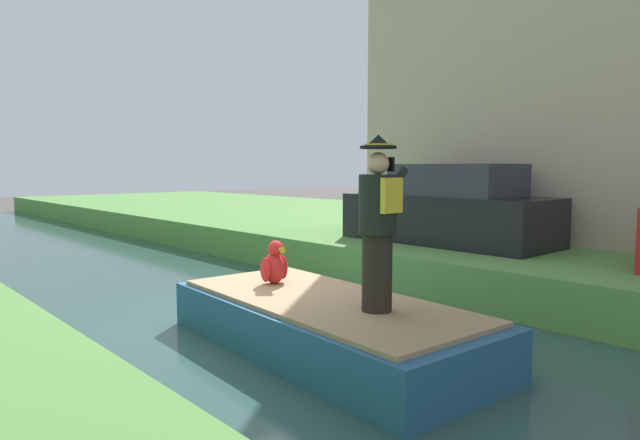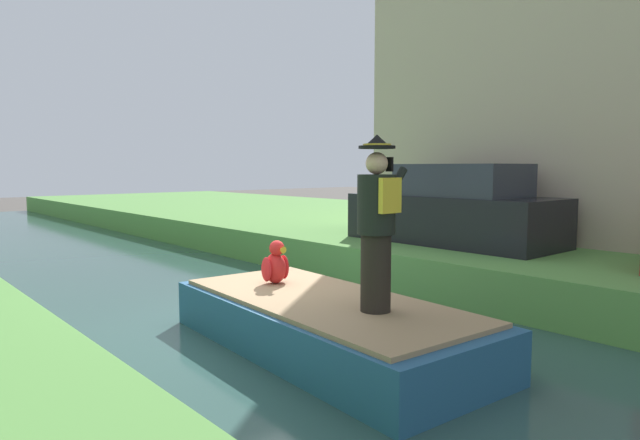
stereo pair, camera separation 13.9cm
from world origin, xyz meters
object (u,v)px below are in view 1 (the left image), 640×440
at_px(person_pirate, 378,224).
at_px(parked_car_dark, 449,210).
at_px(parrot_plush, 274,265).
at_px(boat, 325,324).

distance_m(person_pirate, parked_car_dark, 5.16).
xyz_separation_m(parrot_plush, parked_car_dark, (4.58, 0.49, 0.46)).
bearing_deg(parked_car_dark, boat, -161.69).
height_order(person_pirate, parked_car_dark, person_pirate).
height_order(person_pirate, parrot_plush, person_pirate).
distance_m(boat, parrot_plush, 1.18).
bearing_deg(boat, parrot_plush, 86.91).
relative_size(boat, person_pirate, 2.33).
bearing_deg(person_pirate, parrot_plush, 102.13).
bearing_deg(parrot_plush, boat, -93.09).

